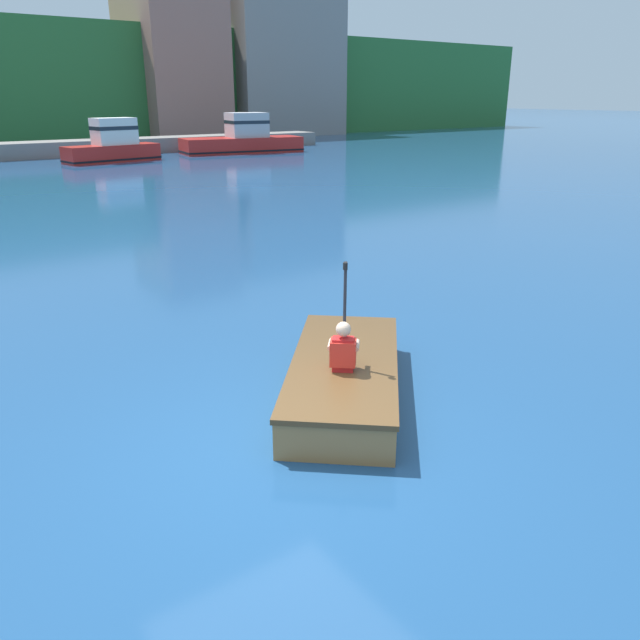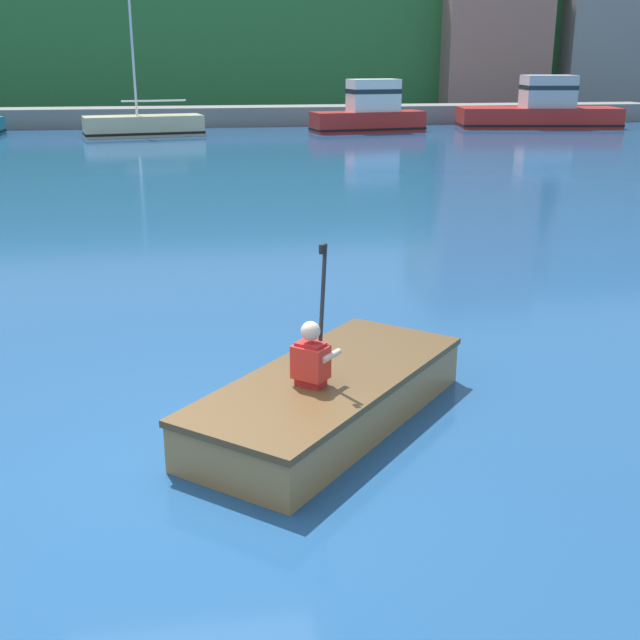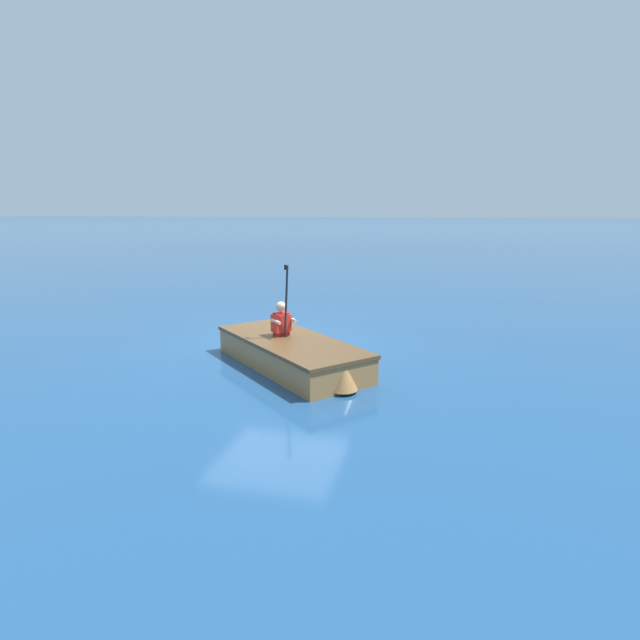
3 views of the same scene
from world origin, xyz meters
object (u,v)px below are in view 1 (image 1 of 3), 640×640
moored_boat_dock_center_near (113,146)px  person_paddler (343,348)px  moored_boat_dock_west_end (243,140)px  rowboat_foreground (345,373)px

moored_boat_dock_center_near → person_paddler: size_ratio=4.38×
moored_boat_dock_west_end → rowboat_foreground: bearing=-117.1°
rowboat_foreground → person_paddler: person_paddler is taller
moored_boat_dock_west_end → person_paddler: (-15.94, -30.97, -0.07)m
moored_boat_dock_west_end → moored_boat_dock_center_near: bearing=-173.3°
person_paddler → moored_boat_dock_west_end: bearing=62.8°
moored_boat_dock_west_end → moored_boat_dock_center_near: (-8.63, -1.01, 0.05)m
person_paddler → rowboat_foreground: bearing=48.4°
moored_boat_dock_west_end → person_paddler: bearing=-117.2°
moored_boat_dock_west_end → moored_boat_dock_center_near: size_ratio=1.48×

